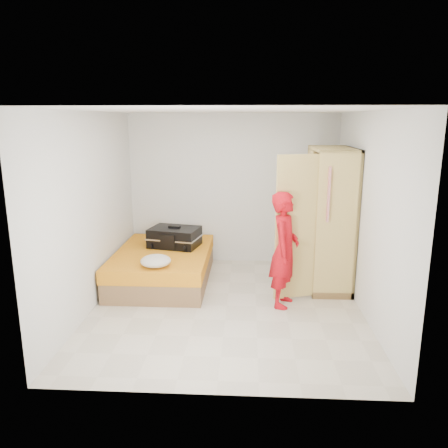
# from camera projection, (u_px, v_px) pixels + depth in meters

# --- Properties ---
(room) EXTENTS (4.00, 4.02, 2.60)m
(room) POSITION_uv_depth(u_px,v_px,m) (227.00, 213.00, 5.69)
(room) COLOR beige
(room) RESTS_ON ground
(bed) EXTENTS (1.42, 2.02, 0.50)m
(bed) POSITION_uv_depth(u_px,v_px,m) (163.00, 266.00, 6.87)
(bed) COLOR brown
(bed) RESTS_ON ground
(wardrobe) EXTENTS (1.15, 1.36, 2.10)m
(wardrobe) POSITION_uv_depth(u_px,v_px,m) (327.00, 222.00, 6.51)
(wardrobe) COLOR #D1B866
(wardrobe) RESTS_ON ground
(person) EXTENTS (0.51, 0.65, 1.58)m
(person) POSITION_uv_depth(u_px,v_px,m) (284.00, 250.00, 5.86)
(person) COLOR red
(person) RESTS_ON ground
(suitcase) EXTENTS (0.88, 0.72, 0.33)m
(suitcase) POSITION_uv_depth(u_px,v_px,m) (175.00, 237.00, 7.02)
(suitcase) COLOR black
(suitcase) RESTS_ON bed
(round_cushion) EXTENTS (0.42, 0.42, 0.16)m
(round_cushion) POSITION_uv_depth(u_px,v_px,m) (156.00, 261.00, 6.06)
(round_cushion) COLOR beige
(round_cushion) RESTS_ON bed
(pillow) EXTENTS (0.55, 0.34, 0.09)m
(pillow) POSITION_uv_depth(u_px,v_px,m) (182.00, 234.00, 7.61)
(pillow) COLOR beige
(pillow) RESTS_ON bed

